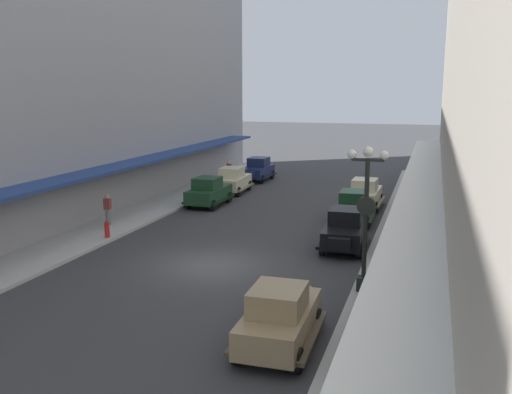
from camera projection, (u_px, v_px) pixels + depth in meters
name	position (u px, v px, depth m)	size (l,w,h in m)	color
ground_plane	(212.00, 265.00, 23.26)	(200.00, 200.00, 0.00)	#38383A
sidewalk_left	(60.00, 248.00, 25.48)	(3.00, 60.00, 0.15)	#B7B5AD
sidewalk_right	(397.00, 282.00, 21.01)	(3.00, 60.00, 0.15)	#B7B5AD
building_row_right	(494.00, 45.00, 18.56)	(4.30, 60.00, 17.35)	#B2A899
parked_car_0	(258.00, 169.00, 44.68)	(2.21, 4.29, 1.84)	#19234C
parked_car_1	(233.00, 180.00, 39.39)	(2.29, 4.31, 1.84)	beige
parked_car_2	(345.00, 228.00, 25.58)	(2.31, 4.32, 1.84)	black
parked_car_3	(209.00, 191.00, 34.96)	(2.17, 4.27, 1.84)	#193D23
parked_car_4	(365.00, 193.00, 34.36)	(2.20, 4.28, 1.84)	beige
parked_car_5	(280.00, 315.00, 15.75)	(2.21, 4.29, 1.84)	#997F5B
parked_car_6	(354.00, 206.00, 30.38)	(2.22, 4.29, 1.84)	#193D23
lamp_post_with_clock	(366.00, 213.00, 19.42)	(1.42, 0.44, 5.16)	black
fire_hydrant	(107.00, 229.00, 27.01)	(0.24, 0.24, 0.82)	#B21E19
pedestrian_0	(384.00, 294.00, 17.30)	(0.36, 0.24, 1.64)	slate
pedestrian_1	(229.00, 171.00, 43.13)	(0.36, 0.24, 1.64)	#2D2D33
pedestrian_2	(408.00, 226.00, 25.93)	(0.36, 0.24, 1.64)	#4C4238
pedestrian_3	(108.00, 209.00, 29.40)	(0.36, 0.24, 1.64)	slate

